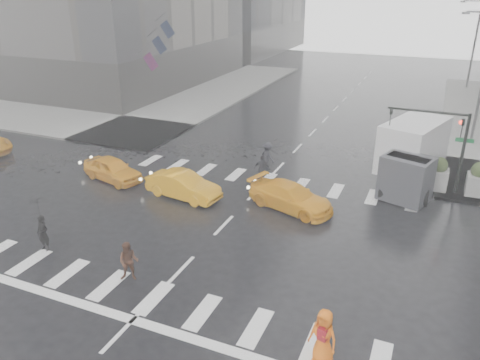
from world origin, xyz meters
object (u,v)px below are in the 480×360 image
at_px(pedestrian_orange, 323,337).
at_px(taxi_front, 113,169).
at_px(pedestrian_brown, 129,261).
at_px(taxi_mid, 183,185).
at_px(traffic_signal_pole, 445,136).
at_px(box_truck, 411,154).

relative_size(pedestrian_orange, taxi_front, 0.47).
height_order(pedestrian_brown, taxi_mid, pedestrian_brown).
bearing_deg(traffic_signal_pole, box_truck, 161.99).
bearing_deg(taxi_front, pedestrian_brown, -124.92).
relative_size(taxi_front, box_truck, 0.60).
height_order(traffic_signal_pole, pedestrian_brown, traffic_signal_pole).
height_order(pedestrian_orange, taxi_front, pedestrian_orange).
bearing_deg(pedestrian_orange, traffic_signal_pole, 96.45).
relative_size(taxi_mid, box_truck, 0.64).
bearing_deg(box_truck, taxi_front, -141.22).
distance_m(pedestrian_orange, box_truck, 15.15).
xyz_separation_m(pedestrian_orange, box_truck, (1.15, 15.07, 0.92)).
xyz_separation_m(pedestrian_brown, box_truck, (8.97, 13.84, 1.04)).
relative_size(traffic_signal_pole, box_truck, 0.69).
bearing_deg(box_truck, pedestrian_brown, -105.23).
distance_m(taxi_front, taxi_mid, 4.92).
relative_size(pedestrian_brown, taxi_front, 0.41).
bearing_deg(pedestrian_brown, traffic_signal_pole, 29.25).
bearing_deg(taxi_mid, traffic_signal_pole, -56.06).
relative_size(pedestrian_brown, pedestrian_orange, 0.88).
distance_m(traffic_signal_pole, taxi_front, 18.25).
distance_m(traffic_signal_pole, pedestrian_orange, 15.00).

